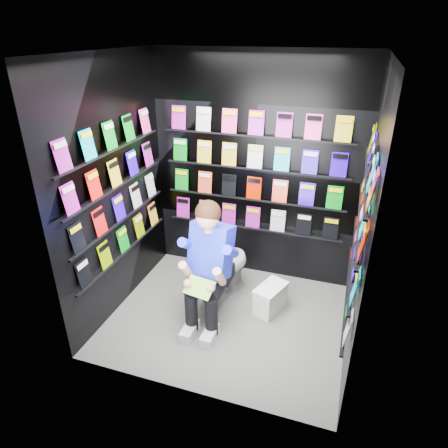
% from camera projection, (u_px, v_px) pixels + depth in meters
% --- Properties ---
extents(floor, '(2.40, 2.40, 0.00)m').
position_uv_depth(floor, '(227.00, 318.00, 4.24)').
color(floor, '#5F5F5D').
rests_on(floor, ground).
extents(ceiling, '(2.40, 2.40, 0.00)m').
position_uv_depth(ceiling, '(229.00, 52.00, 3.08)').
color(ceiling, white).
rests_on(ceiling, floor).
extents(wall_back, '(2.40, 0.04, 2.60)m').
position_uv_depth(wall_back, '(255.00, 172.00, 4.51)').
color(wall_back, black).
rests_on(wall_back, floor).
extents(wall_front, '(2.40, 0.04, 2.60)m').
position_uv_depth(wall_front, '(184.00, 261.00, 2.81)').
color(wall_front, black).
rests_on(wall_front, floor).
extents(wall_left, '(0.04, 2.00, 2.60)m').
position_uv_depth(wall_left, '(114.00, 191.00, 4.00)').
color(wall_left, black).
rests_on(wall_left, floor).
extents(wall_right, '(0.04, 2.00, 2.60)m').
position_uv_depth(wall_right, '(365.00, 225.00, 3.32)').
color(wall_right, black).
rests_on(wall_right, floor).
extents(comics_back, '(2.10, 0.06, 1.37)m').
position_uv_depth(comics_back, '(255.00, 173.00, 4.48)').
color(comics_back, red).
rests_on(comics_back, wall_back).
extents(comics_left, '(0.06, 1.70, 1.37)m').
position_uv_depth(comics_left, '(117.00, 191.00, 3.99)').
color(comics_left, red).
rests_on(comics_left, wall_left).
extents(comics_right, '(0.06, 1.70, 1.37)m').
position_uv_depth(comics_right, '(361.00, 224.00, 3.32)').
color(comics_right, red).
rests_on(comics_right, wall_right).
extents(toilet, '(0.55, 0.81, 0.73)m').
position_uv_depth(toilet, '(224.00, 267.00, 4.46)').
color(toilet, white).
rests_on(toilet, floor).
extents(longbox, '(0.33, 0.43, 0.28)m').
position_uv_depth(longbox, '(270.00, 300.00, 4.29)').
color(longbox, white).
rests_on(longbox, floor).
extents(longbox_lid, '(0.35, 0.45, 0.03)m').
position_uv_depth(longbox_lid, '(271.00, 288.00, 4.22)').
color(longbox_lid, white).
rests_on(longbox_lid, longbox).
extents(reader, '(0.69, 0.89, 1.49)m').
position_uv_depth(reader, '(212.00, 250.00, 3.95)').
color(reader, '#202ACA').
rests_on(reader, toilet).
extents(held_comic, '(0.31, 0.21, 0.12)m').
position_uv_depth(held_comic, '(199.00, 287.00, 3.75)').
color(held_comic, green).
rests_on(held_comic, reader).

